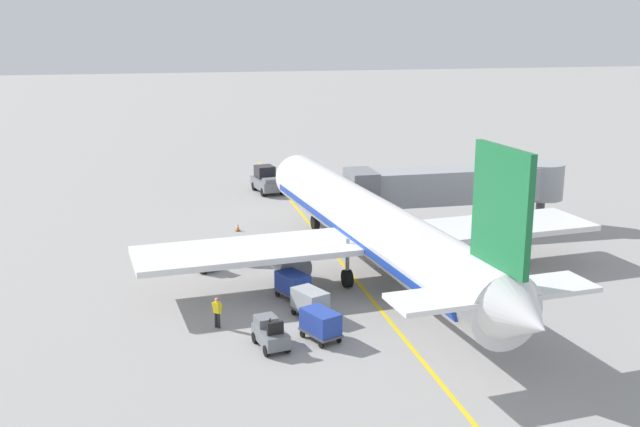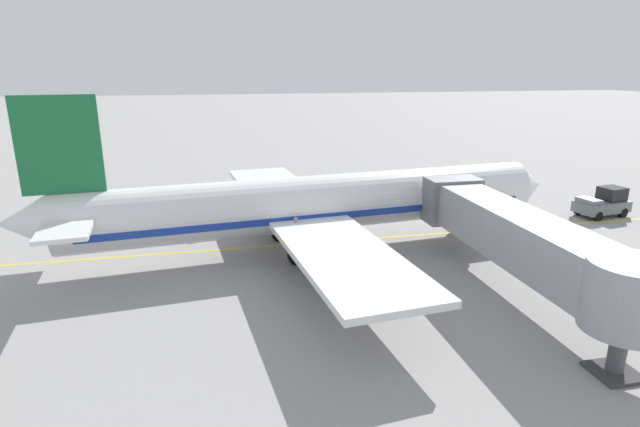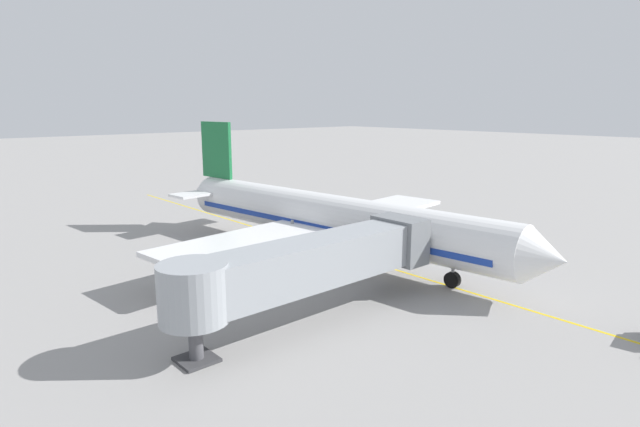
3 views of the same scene
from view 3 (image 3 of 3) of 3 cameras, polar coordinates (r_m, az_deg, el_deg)
ground_plane at (r=42.88m, az=3.22°, el=-4.68°), size 400.00×400.00×0.00m
gate_lead_in_line at (r=42.88m, az=3.22°, el=-4.67°), size 0.24×80.00×0.01m
parked_airliner at (r=42.19m, az=0.79°, el=-0.47°), size 30.37×37.35×10.63m
jet_bridge at (r=29.18m, az=-1.15°, el=-5.51°), size 17.73×3.50×4.98m
baggage_tug_lead at (r=55.04m, az=0.31°, el=-0.20°), size 1.69×2.68×1.62m
baggage_tug_trailing at (r=44.89m, az=11.61°, el=-3.21°), size 1.99×2.76×1.62m
baggage_tug_spare at (r=48.33m, az=13.12°, el=-2.21°), size 2.37×2.75×1.62m
baggage_cart_front at (r=48.85m, az=3.24°, el=-1.48°), size 2.06×2.94×1.58m
baggage_cart_second_in_train at (r=50.73m, az=0.51°, el=-0.96°), size 2.06×2.94×1.58m
baggage_cart_third_in_train at (r=53.10m, az=-1.64°, el=-0.39°), size 2.06×2.94×1.58m
ground_crew_wing_walker at (r=54.44m, az=4.30°, el=-0.11°), size 0.57×0.58×1.69m
safety_cone_nose_left at (r=41.14m, az=20.12°, el=-5.70°), size 0.36×0.36×0.59m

